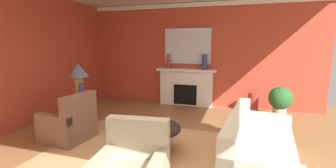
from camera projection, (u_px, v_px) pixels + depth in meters
ground_plane at (157, 151)px, 4.06m from camera, size 8.79×8.79×0.00m
wall_fireplace at (195, 55)px, 7.04m from camera, size 7.18×0.12×3.07m
wall_window at (17, 59)px, 5.06m from camera, size 0.12×7.36×3.07m
crown_moulding at (196, 5)px, 6.71m from camera, size 7.18×0.08×0.12m
area_rug at (152, 151)px, 4.07m from camera, size 3.58×2.42×0.01m
fireplace at (186, 88)px, 7.07m from camera, size 1.80×0.35×1.12m
mantel_mirror at (188, 46)px, 6.97m from camera, size 1.41×0.04×1.05m
sofa at (257, 151)px, 3.42m from camera, size 1.13×2.19×0.85m
armchair_near_window at (69, 125)px, 4.50m from camera, size 0.87×0.87×0.95m
coffee_table at (152, 133)px, 4.01m from camera, size 1.00×1.00×0.45m
side_table at (81, 109)px, 5.24m from camera, size 0.56×0.56×0.70m
table_lamp at (78, 73)px, 5.10m from camera, size 0.44×0.44×0.75m
vase_on_side_table at (82, 91)px, 5.00m from camera, size 0.11×0.11×0.33m
vase_tall_corner at (253, 103)px, 6.27m from camera, size 0.27×0.27×0.56m
vase_mantel_left at (168, 61)px, 7.05m from camera, size 0.10×0.10×0.45m
vase_mantel_right at (205, 62)px, 6.73m from camera, size 0.15×0.15×0.45m
book_red_cover at (157, 130)px, 3.80m from camera, size 0.25×0.25×0.03m
book_art_folio at (158, 127)px, 3.86m from camera, size 0.27×0.24×0.04m
book_small_novel at (152, 123)px, 3.94m from camera, size 0.26×0.22×0.05m
potted_plant at (280, 100)px, 5.69m from camera, size 0.56×0.56×0.83m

